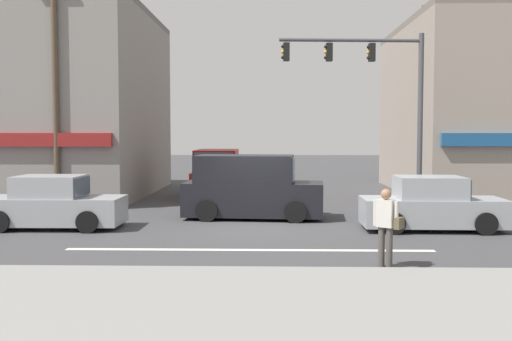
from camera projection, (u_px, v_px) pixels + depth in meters
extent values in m
plane|color=#3D3D3F|center=(253.00, 227.00, 18.06)|extent=(120.00, 120.00, 0.00)
cube|color=silver|center=(249.00, 250.00, 14.57)|extent=(9.00, 0.24, 0.01)
cube|color=gray|center=(238.00, 306.00, 9.58)|extent=(40.00, 5.00, 0.16)
cube|color=gray|center=(43.00, 106.00, 27.85)|extent=(10.01, 11.32, 8.21)
cube|color=#635F5B|center=(41.00, 14.00, 27.58)|extent=(10.01, 11.32, 0.30)
cylinder|color=brown|center=(56.00, 95.00, 21.99)|extent=(0.22, 0.22, 8.49)
cylinder|color=brown|center=(437.00, 99.00, 25.74)|extent=(0.22, 0.22, 8.63)
cube|color=#473828|center=(438.00, 7.00, 25.49)|extent=(1.40, 0.12, 0.10)
cylinder|color=#47474C|center=(420.00, 126.00, 20.28)|extent=(0.18, 0.18, 6.20)
cylinder|color=#47474C|center=(351.00, 40.00, 19.99)|extent=(4.80, 0.46, 0.12)
cube|color=black|center=(372.00, 52.00, 20.05)|extent=(0.22, 0.25, 0.60)
sphere|color=black|center=(368.00, 47.00, 20.03)|extent=(0.12, 0.12, 0.12)
sphere|color=orange|center=(368.00, 52.00, 20.04)|extent=(0.12, 0.12, 0.12)
sphere|color=black|center=(368.00, 58.00, 20.06)|extent=(0.12, 0.12, 0.12)
cube|color=black|center=(329.00, 52.00, 19.99)|extent=(0.22, 0.25, 0.60)
sphere|color=black|center=(326.00, 47.00, 19.97)|extent=(0.12, 0.12, 0.12)
sphere|color=orange|center=(326.00, 52.00, 19.98)|extent=(0.12, 0.12, 0.12)
sphere|color=black|center=(326.00, 58.00, 19.99)|extent=(0.12, 0.12, 0.12)
cube|color=black|center=(286.00, 52.00, 19.92)|extent=(0.22, 0.25, 0.60)
sphere|color=black|center=(283.00, 46.00, 19.90)|extent=(0.12, 0.12, 0.12)
sphere|color=orange|center=(283.00, 52.00, 19.91)|extent=(0.12, 0.12, 0.12)
sphere|color=black|center=(283.00, 57.00, 19.93)|extent=(0.12, 0.12, 0.12)
cube|color=maroon|center=(216.00, 183.00, 26.37)|extent=(1.89, 4.62, 1.10)
cube|color=maroon|center=(217.00, 160.00, 26.60)|extent=(1.83, 3.22, 0.90)
cube|color=#475666|center=(214.00, 161.00, 24.99)|extent=(1.66, 0.08, 0.76)
cylinder|color=black|center=(236.00, 193.00, 24.95)|extent=(0.21, 0.72, 0.72)
cylinder|color=black|center=(192.00, 193.00, 24.98)|extent=(0.21, 0.72, 0.72)
cylinder|color=black|center=(239.00, 187.00, 27.79)|extent=(0.21, 0.72, 0.72)
cylinder|color=black|center=(199.00, 187.00, 27.82)|extent=(0.21, 0.72, 0.72)
cube|color=#999EA3|center=(54.00, 210.00, 17.88)|extent=(4.11, 1.72, 0.80)
cube|color=#999EA3|center=(50.00, 186.00, 17.83)|extent=(1.91, 1.57, 0.64)
cube|color=#475666|center=(82.00, 186.00, 17.81)|extent=(0.07, 1.44, 0.54)
cylinder|color=black|center=(104.00, 214.00, 18.71)|extent=(0.64, 0.18, 0.64)
cylinder|color=black|center=(87.00, 222.00, 17.02)|extent=(0.64, 0.18, 0.64)
cylinder|color=black|center=(23.00, 214.00, 18.76)|extent=(0.64, 0.18, 0.64)
cube|color=#999EA3|center=(432.00, 212.00, 17.55)|extent=(4.12, 1.75, 0.80)
cube|color=#999EA3|center=(429.00, 187.00, 17.51)|extent=(1.92, 1.58, 0.64)
cube|color=#475666|center=(463.00, 187.00, 17.47)|extent=(0.08, 1.44, 0.54)
cylinder|color=black|center=(467.00, 215.00, 18.36)|extent=(0.64, 0.19, 0.64)
cylinder|color=black|center=(486.00, 224.00, 16.66)|extent=(0.64, 0.19, 0.64)
cylinder|color=black|center=(384.00, 215.00, 18.46)|extent=(0.64, 0.19, 0.64)
cylinder|color=black|center=(394.00, 223.00, 16.76)|extent=(0.64, 0.19, 0.64)
cube|color=black|center=(254.00, 199.00, 19.98)|extent=(4.72, 2.18, 1.10)
cube|color=black|center=(245.00, 169.00, 19.95)|extent=(3.32, 2.03, 0.90)
cube|color=#475666|center=(293.00, 169.00, 19.79)|extent=(0.18, 1.66, 0.76)
cylinder|color=black|center=(297.00, 205.00, 20.77)|extent=(0.73, 0.25, 0.72)
cylinder|color=black|center=(295.00, 212.00, 18.94)|extent=(0.73, 0.25, 0.72)
cylinder|color=black|center=(216.00, 204.00, 21.06)|extent=(0.73, 0.25, 0.72)
cylinder|color=black|center=(207.00, 211.00, 19.23)|extent=(0.73, 0.25, 0.72)
cylinder|color=#4C4742|center=(381.00, 247.00, 12.73)|extent=(0.14, 0.14, 0.86)
cylinder|color=#4C4742|center=(389.00, 248.00, 12.62)|extent=(0.14, 0.14, 0.86)
cube|color=beige|center=(386.00, 213.00, 12.63)|extent=(0.42, 0.39, 0.58)
sphere|color=#9E7051|center=(386.00, 194.00, 12.60)|extent=(0.22, 0.22, 0.22)
cylinder|color=beige|center=(375.00, 213.00, 12.78)|extent=(0.09, 0.09, 0.56)
cylinder|color=beige|center=(396.00, 214.00, 12.49)|extent=(0.09, 0.09, 0.56)
cube|color=brown|center=(399.00, 223.00, 12.42)|extent=(0.26, 0.30, 0.24)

